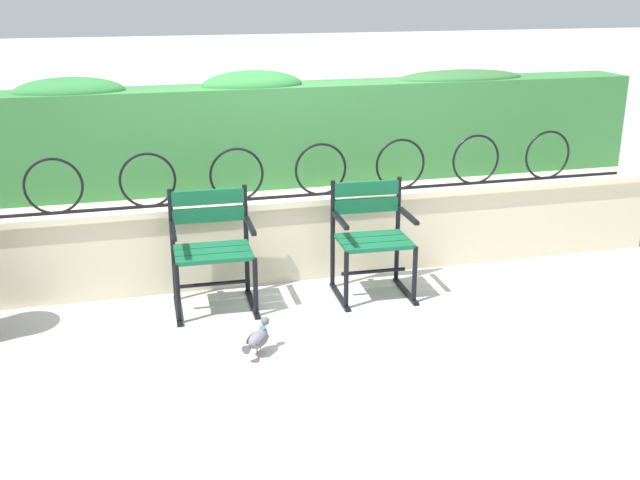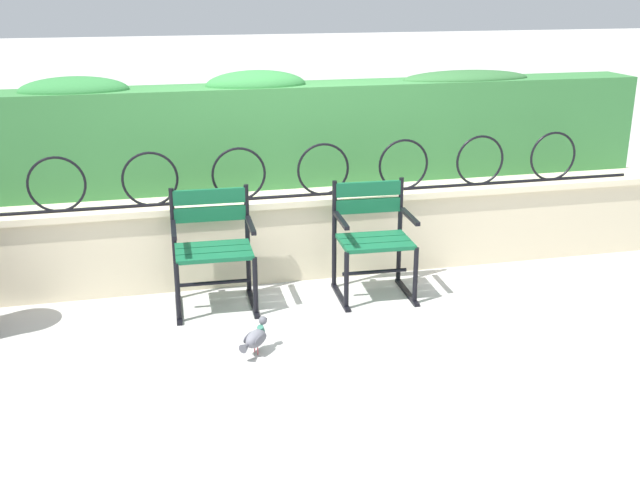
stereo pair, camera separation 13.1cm
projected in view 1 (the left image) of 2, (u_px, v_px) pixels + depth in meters
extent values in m
plane|color=#B7B5AF|center=(325.00, 319.00, 5.42)|extent=(60.00, 60.00, 0.00)
cube|color=beige|center=(294.00, 238.00, 6.18)|extent=(6.30, 0.35, 0.62)
cube|color=beige|center=(294.00, 198.00, 6.07)|extent=(6.30, 0.41, 0.05)
cylinder|color=black|center=(296.00, 196.00, 5.99)|extent=(5.78, 0.02, 0.02)
torus|color=black|center=(53.00, 186.00, 5.49)|extent=(0.42, 0.02, 0.42)
torus|color=black|center=(148.00, 180.00, 5.65)|extent=(0.42, 0.02, 0.42)
torus|color=black|center=(237.00, 175.00, 5.81)|extent=(0.42, 0.02, 0.42)
torus|color=black|center=(321.00, 169.00, 5.98)|extent=(0.42, 0.02, 0.42)
torus|color=black|center=(400.00, 164.00, 6.14)|extent=(0.42, 0.02, 0.42)
torus|color=black|center=(476.00, 160.00, 6.30)|extent=(0.42, 0.02, 0.42)
torus|color=black|center=(547.00, 155.00, 6.47)|extent=(0.42, 0.02, 0.42)
cube|color=#387A3D|center=(282.00, 135.00, 6.30)|extent=(6.17, 0.45, 0.81)
ellipsoid|color=#327B3C|center=(70.00, 92.00, 5.76)|extent=(0.83, 0.41, 0.22)
ellipsoid|color=#327C3C|center=(252.00, 86.00, 6.11)|extent=(0.81, 0.41, 0.24)
ellipsoid|color=#336936|center=(461.00, 78.00, 6.55)|extent=(1.13, 0.41, 0.15)
cube|color=#145B38|center=(215.00, 259.00, 5.33)|extent=(0.55, 0.14, 0.03)
cube|color=#145B38|center=(213.00, 252.00, 5.46)|extent=(0.55, 0.14, 0.03)
cube|color=#145B38|center=(211.00, 246.00, 5.58)|extent=(0.55, 0.14, 0.03)
cube|color=#145B38|center=(208.00, 197.00, 5.57)|extent=(0.54, 0.05, 0.11)
cube|color=#145B38|center=(209.00, 215.00, 5.61)|extent=(0.54, 0.05, 0.11)
cylinder|color=black|center=(246.00, 240.00, 5.74)|extent=(0.04, 0.04, 0.86)
cylinder|color=black|center=(256.00, 287.00, 5.41)|extent=(0.04, 0.04, 0.44)
cube|color=black|center=(252.00, 304.00, 5.65)|extent=(0.06, 0.52, 0.02)
cube|color=black|center=(250.00, 226.00, 5.46)|extent=(0.05, 0.40, 0.03)
cylinder|color=black|center=(173.00, 246.00, 5.62)|extent=(0.04, 0.04, 0.86)
cylinder|color=black|center=(178.00, 294.00, 5.29)|extent=(0.04, 0.04, 0.44)
cube|color=black|center=(178.00, 311.00, 5.54)|extent=(0.06, 0.52, 0.02)
cube|color=black|center=(173.00, 231.00, 5.34)|extent=(0.05, 0.40, 0.03)
cylinder|color=black|center=(215.00, 284.00, 5.54)|extent=(0.52, 0.05, 0.03)
cube|color=#145B38|center=(379.00, 247.00, 5.57)|extent=(0.53, 0.15, 0.03)
cube|color=#145B38|center=(374.00, 241.00, 5.69)|extent=(0.53, 0.15, 0.03)
cube|color=#145B38|center=(369.00, 235.00, 5.82)|extent=(0.53, 0.15, 0.03)
cube|color=#145B38|center=(366.00, 189.00, 5.80)|extent=(0.52, 0.05, 0.11)
cube|color=#145B38|center=(366.00, 205.00, 5.85)|extent=(0.52, 0.05, 0.11)
cylinder|color=black|center=(398.00, 230.00, 5.97)|extent=(0.04, 0.04, 0.86)
cylinder|color=black|center=(415.00, 275.00, 5.64)|extent=(0.04, 0.04, 0.44)
cube|color=black|center=(405.00, 291.00, 5.88)|extent=(0.06, 0.52, 0.02)
cube|color=black|center=(408.00, 216.00, 5.69)|extent=(0.05, 0.40, 0.03)
cylinder|color=black|center=(333.00, 235.00, 5.86)|extent=(0.04, 0.04, 0.86)
cylinder|color=black|center=(346.00, 281.00, 5.53)|extent=(0.04, 0.04, 0.44)
cube|color=black|center=(340.00, 297.00, 5.78)|extent=(0.06, 0.52, 0.02)
cube|color=black|center=(340.00, 220.00, 5.58)|extent=(0.05, 0.40, 0.03)
cylinder|color=black|center=(373.00, 271.00, 5.77)|extent=(0.50, 0.05, 0.03)
ellipsoid|color=slate|center=(258.00, 339.00, 4.89)|extent=(0.20, 0.21, 0.11)
cylinder|color=#2D6B56|center=(263.00, 330.00, 4.93)|extent=(0.07, 0.07, 0.06)
sphere|color=#55555D|center=(265.00, 321.00, 4.94)|extent=(0.06, 0.06, 0.06)
cone|color=black|center=(268.00, 320.00, 4.97)|extent=(0.02, 0.03, 0.01)
cone|color=#4A4A52|center=(249.00, 347.00, 4.79)|extent=(0.10, 0.10, 0.06)
ellipsoid|color=#5B5B63|center=(252.00, 338.00, 4.90)|extent=(0.11, 0.12, 0.07)
ellipsoid|color=#5B5B63|center=(263.00, 340.00, 4.86)|extent=(0.11, 0.12, 0.07)
cylinder|color=#C6515B|center=(257.00, 349.00, 4.93)|extent=(0.01, 0.01, 0.05)
cylinder|color=#C6515B|center=(260.00, 352.00, 4.90)|extent=(0.01, 0.01, 0.05)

